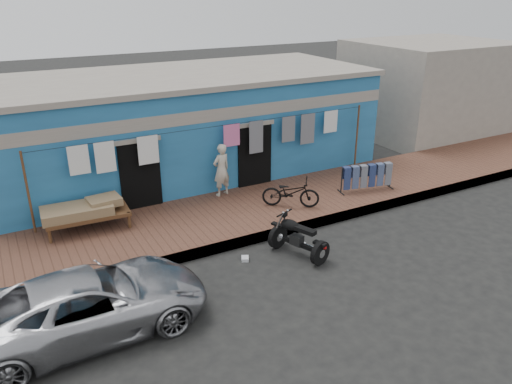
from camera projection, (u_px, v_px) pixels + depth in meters
name	position (u px, v px, depth m)	size (l,w,h in m)	color
ground	(299.00, 269.00, 11.20)	(80.00, 80.00, 0.00)	black
sidewalk	(238.00, 214.00, 13.59)	(28.00, 3.00, 0.25)	brown
curb	(265.00, 236.00, 12.41)	(28.00, 0.10, 0.25)	gray
building	(183.00, 125.00, 16.22)	(12.20, 5.20, 3.36)	#225A8A
neighbor_right	(428.00, 88.00, 21.02)	(6.00, 5.00, 3.80)	#9E9384
clothesline	(224.00, 143.00, 14.05)	(10.06, 0.06, 2.10)	brown
car	(90.00, 303.00, 8.98)	(1.97, 4.34, 1.22)	#B3B3B8
seated_person	(221.00, 170.00, 14.25)	(0.55, 0.37, 1.54)	beige
bicycle	(291.00, 189.00, 13.60)	(0.55, 1.56, 1.01)	black
motorcycle	(299.00, 237.00, 11.58)	(1.05, 1.63, 1.00)	black
charpoy	(87.00, 216.00, 12.38)	(2.17, 1.11, 0.71)	brown
jeans_rack	(367.00, 177.00, 14.73)	(1.74, 0.69, 0.82)	black
litter_a	(302.00, 244.00, 12.21)	(0.16, 0.12, 0.07)	silver
litter_b	(295.00, 240.00, 12.41)	(0.17, 0.13, 0.09)	silver
litter_c	(245.00, 259.00, 11.55)	(0.21, 0.16, 0.08)	silver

